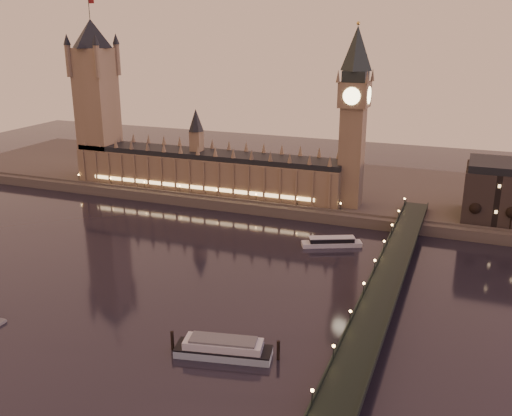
% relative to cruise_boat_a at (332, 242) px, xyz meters
% --- Properties ---
extents(ground, '(700.00, 700.00, 0.00)m').
position_rel_cruise_boat_a_xyz_m(ground, '(-56.95, -67.89, -2.15)').
color(ground, black).
rests_on(ground, ground).
extents(far_embankment, '(560.00, 130.00, 6.00)m').
position_rel_cruise_boat_a_xyz_m(far_embankment, '(-26.95, 97.11, 0.85)').
color(far_embankment, '#423D35').
rests_on(far_embankment, ground).
extents(palace_of_westminster, '(180.00, 26.62, 52.00)m').
position_rel_cruise_boat_a_xyz_m(palace_of_westminster, '(-97.08, 53.11, 19.56)').
color(palace_of_westminster, brown).
rests_on(palace_of_westminster, ground).
extents(victoria_tower, '(31.68, 31.68, 118.00)m').
position_rel_cruise_boat_a_xyz_m(victoria_tower, '(-176.95, 53.11, 63.64)').
color(victoria_tower, brown).
rests_on(victoria_tower, ground).
extents(big_ben, '(17.68, 17.68, 104.00)m').
position_rel_cruise_boat_a_xyz_m(big_ben, '(-2.96, 53.10, 61.80)').
color(big_ben, brown).
rests_on(big_ben, ground).
extents(westminster_bridge, '(13.20, 260.00, 15.30)m').
position_rel_cruise_boat_a_xyz_m(westminster_bridge, '(34.66, -67.89, 3.37)').
color(westminster_bridge, black).
rests_on(westminster_bridge, ground).
extents(bare_tree_0, '(6.42, 6.42, 13.06)m').
position_rel_cruise_boat_a_xyz_m(bare_tree_0, '(68.35, 41.11, 13.61)').
color(bare_tree_0, black).
rests_on(bare_tree_0, ground).
extents(bare_tree_1, '(6.42, 6.42, 13.06)m').
position_rel_cruise_boat_a_xyz_m(bare_tree_1, '(83.31, 41.11, 13.61)').
color(bare_tree_1, black).
rests_on(bare_tree_1, ground).
extents(cruise_boat_a, '(30.50, 18.57, 4.88)m').
position_rel_cruise_boat_a_xyz_m(cruise_boat_a, '(0.00, 0.00, 0.00)').
color(cruise_boat_a, silver).
rests_on(cruise_boat_a, ground).
extents(moored_barge, '(37.50, 15.66, 7.01)m').
position_rel_cruise_boat_a_xyz_m(moored_barge, '(-9.54, -113.28, 0.81)').
color(moored_barge, '#91AAB9').
rests_on(moored_barge, ground).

